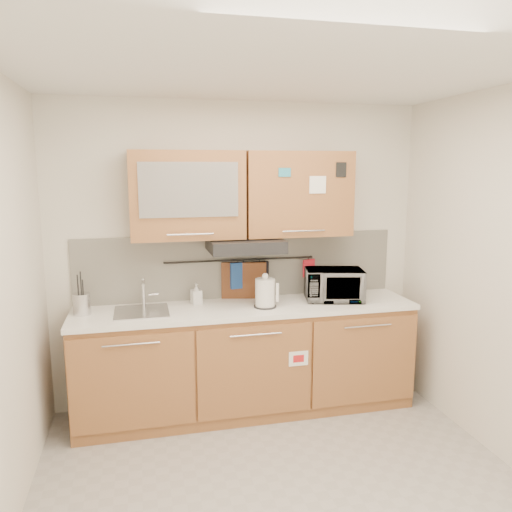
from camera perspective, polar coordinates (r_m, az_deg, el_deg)
floor at (r=3.50m, az=3.60°, el=-25.79°), size 3.20×3.20×0.00m
ceiling at (r=2.89m, az=4.21°, el=21.09°), size 3.20×3.20×0.00m
wall_back at (r=4.35m, az=-1.92°, el=0.19°), size 3.20×0.00×3.20m
base_cabinet at (r=4.31m, az=-1.03°, el=-12.30°), size 2.80×0.64×0.88m
countertop at (r=4.15m, az=-1.04°, el=-5.98°), size 2.82×0.62×0.04m
backsplash at (r=4.36m, az=-1.88°, el=-1.13°), size 2.80×0.02×0.56m
upper_cabinets at (r=4.12m, az=-1.54°, el=7.06°), size 1.82×0.37×0.70m
range_hood at (r=4.09m, az=-1.24°, el=1.26°), size 0.60×0.46×0.10m
sink at (r=4.07m, az=-12.92°, el=-6.19°), size 0.42×0.40×0.26m
utensil_rail at (r=4.31m, az=-1.79°, el=-0.45°), size 1.30×0.02×0.02m
utensil_crock at (r=4.11m, az=-19.29°, el=-5.16°), size 0.17×0.17×0.34m
kettle at (r=4.08m, az=1.07°, el=-4.32°), size 0.22×0.21×0.28m
toaster at (r=4.35m, az=10.42°, el=-3.68°), size 0.29×0.20×0.21m
microwave at (r=4.35m, az=8.89°, el=-3.26°), size 0.55×0.43×0.27m
soap_bottle at (r=4.20m, az=-6.84°, el=-4.29°), size 0.10×0.10×0.18m
cutting_board at (r=4.36m, az=-1.40°, el=-3.83°), size 0.39×0.11×0.48m
oven_mitt at (r=4.32m, az=-2.04°, el=-2.24°), size 0.14×0.06×0.23m
dark_pouch at (r=4.36m, az=0.45°, el=-2.16°), size 0.15×0.05×0.23m
pot_holder at (r=4.48m, az=6.05°, el=-1.37°), size 0.12×0.07×0.15m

